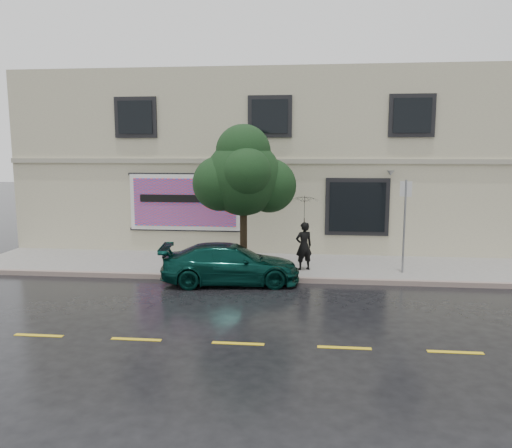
# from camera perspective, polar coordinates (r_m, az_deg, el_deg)

# --- Properties ---
(ground) EXTENTS (90.00, 90.00, 0.00)m
(ground) POSITION_cam_1_polar(r_m,az_deg,el_deg) (14.03, -0.06, -8.16)
(ground) COLOR black
(ground) RESTS_ON ground
(sidewalk) EXTENTS (20.00, 3.50, 0.15)m
(sidewalk) POSITION_cam_1_polar(r_m,az_deg,el_deg) (17.13, 1.09, -4.81)
(sidewalk) COLOR gray
(sidewalk) RESTS_ON ground
(curb) EXTENTS (20.00, 0.18, 0.16)m
(curb) POSITION_cam_1_polar(r_m,az_deg,el_deg) (15.44, 0.53, -6.30)
(curb) COLOR gray
(curb) RESTS_ON ground
(road_marking) EXTENTS (19.00, 0.12, 0.01)m
(road_marking) POSITION_cam_1_polar(r_m,az_deg,el_deg) (10.74, -2.07, -13.48)
(road_marking) COLOR gold
(road_marking) RESTS_ON ground
(building) EXTENTS (20.00, 8.12, 7.00)m
(building) POSITION_cam_1_polar(r_m,az_deg,el_deg) (22.40, 2.38, 7.19)
(building) COLOR #B4AA91
(building) RESTS_ON ground
(billboard) EXTENTS (4.30, 0.16, 2.20)m
(billboard) POSITION_cam_1_polar(r_m,az_deg,el_deg) (18.95, -8.16, 2.47)
(billboard) COLOR white
(billboard) RESTS_ON ground
(car) EXTENTS (4.34, 2.33, 1.21)m
(car) POSITION_cam_1_polar(r_m,az_deg,el_deg) (15.13, -2.94, -4.56)
(car) COLOR #08312A
(car) RESTS_ON ground
(pedestrian) EXTENTS (0.68, 0.58, 1.56)m
(pedestrian) POSITION_cam_1_polar(r_m,az_deg,el_deg) (16.21, 5.49, -2.52)
(pedestrian) COLOR black
(pedestrian) RESTS_ON sidewalk
(umbrella) EXTENTS (1.13, 1.13, 0.74)m
(umbrella) POSITION_cam_1_polar(r_m,az_deg,el_deg) (16.02, 5.54, 1.53)
(umbrella) COLOR black
(umbrella) RESTS_ON pedestrian
(street_tree) EXTENTS (2.40, 2.40, 4.20)m
(street_tree) POSITION_cam_1_polar(r_m,az_deg,el_deg) (15.71, -1.46, 5.27)
(street_tree) COLOR #2E2114
(street_tree) RESTS_ON sidewalk
(fire_hydrant) EXTENTS (0.32, 0.30, 0.77)m
(fire_hydrant) POSITION_cam_1_polar(r_m,az_deg,el_deg) (17.02, -4.74, -3.37)
(fire_hydrant) COLOR silver
(fire_hydrant) RESTS_ON sidewalk
(sign_pole) EXTENTS (0.35, 0.15, 2.95)m
(sign_pole) POSITION_cam_1_polar(r_m,az_deg,el_deg) (16.26, 16.63, 0.63)
(sign_pole) COLOR gray
(sign_pole) RESTS_ON sidewalk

